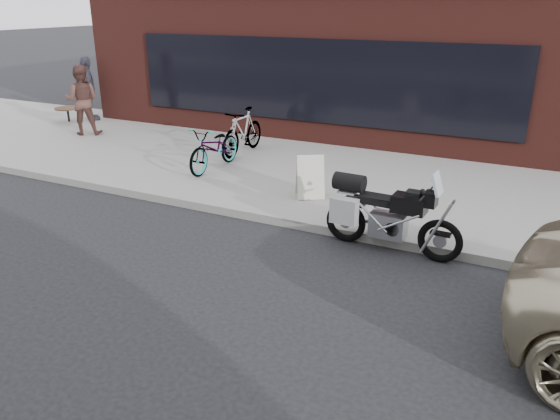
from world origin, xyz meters
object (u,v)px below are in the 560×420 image
object	(u,v)px
bicycle_rear	(243,131)
cafe_patron_right	(88,89)
cafe_patron_left	(82,100)
motorcycle	(383,214)
sandwich_sign	(310,176)
cafe_table	(67,109)
bicycle_front	(215,148)

from	to	relation	value
bicycle_rear	cafe_patron_right	xyz separation A→B (m)	(-6.05, 1.29, 0.41)
cafe_patron_left	cafe_patron_right	size ratio (longest dim) A/B	0.98
motorcycle	sandwich_sign	world-z (taller)	motorcycle
sandwich_sign	cafe_patron_left	world-z (taller)	cafe_patron_left
cafe_table	cafe_patron_left	world-z (taller)	cafe_patron_left
cafe_patron_left	bicycle_rear	bearing A→B (deg)	150.66
bicycle_rear	cafe_patron_left	bearing A→B (deg)	-178.19
bicycle_front	bicycle_rear	bearing A→B (deg)	94.53
cafe_table	motorcycle	bearing A→B (deg)	-21.22
sandwich_sign	cafe_table	bearing A→B (deg)	130.17
bicycle_rear	sandwich_sign	distance (m)	3.35
motorcycle	cafe_patron_left	bearing A→B (deg)	163.84
bicycle_rear	sandwich_sign	xyz separation A→B (m)	(2.62, -2.08, -0.13)
bicycle_front	cafe_table	xyz separation A→B (m)	(-6.61, 2.20, -0.09)
cafe_table	cafe_patron_left	bearing A→B (deg)	-30.59
motorcycle	bicycle_rear	size ratio (longest dim) A/B	1.21
cafe_patron_right	cafe_table	bearing A→B (deg)	84.07
sandwich_sign	cafe_patron_left	distance (m)	7.71
motorcycle	bicycle_rear	distance (m)	5.56
cafe_patron_left	cafe_patron_right	bearing A→B (deg)	-81.77
sandwich_sign	cafe_patron_right	world-z (taller)	cafe_patron_right
motorcycle	cafe_patron_right	bearing A→B (deg)	158.91
bicycle_rear	sandwich_sign	bearing A→B (deg)	-38.79
motorcycle	cafe_patron_left	distance (m)	9.78
cafe_table	cafe_patron_left	distance (m)	2.01
cafe_patron_right	bicycle_rear	bearing A→B (deg)	-155.61
sandwich_sign	bicycle_rear	bearing A→B (deg)	109.31
cafe_table	cafe_patron_right	world-z (taller)	cafe_patron_right
bicycle_front	bicycle_rear	size ratio (longest dim) A/B	1.02
bicycle_front	cafe_patron_right	world-z (taller)	cafe_patron_right
motorcycle	cafe_patron_right	world-z (taller)	cafe_patron_right
cafe_patron_left	cafe_patron_right	world-z (taller)	cafe_patron_right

